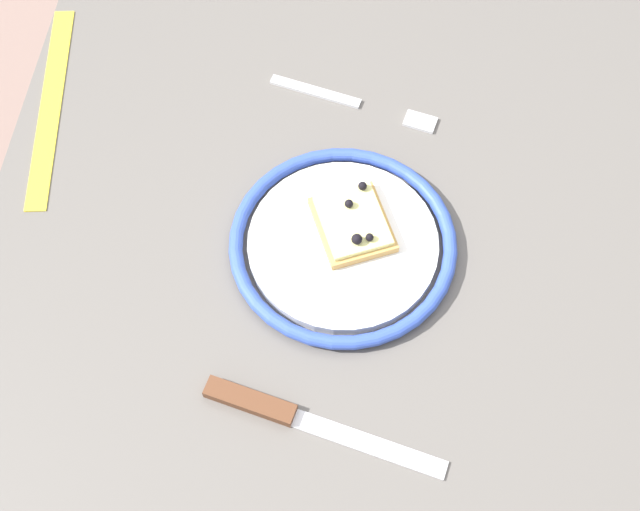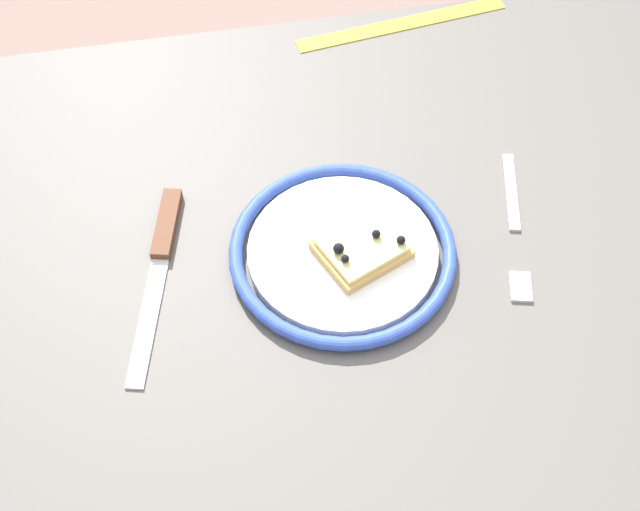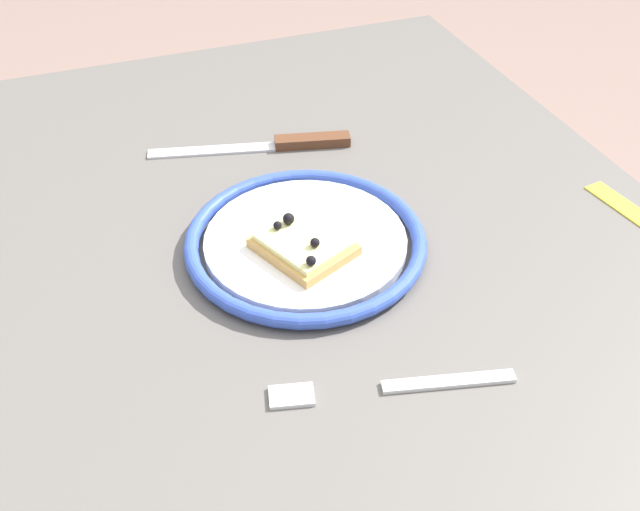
% 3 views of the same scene
% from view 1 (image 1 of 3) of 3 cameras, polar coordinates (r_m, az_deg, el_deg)
% --- Properties ---
extents(ground_plane, '(6.00, 6.00, 0.00)m').
position_cam_1_polar(ground_plane, '(1.57, 2.11, -10.23)').
color(ground_plane, gray).
extents(dining_table, '(1.09, 0.83, 0.71)m').
position_cam_1_polar(dining_table, '(0.99, 3.29, 0.97)').
color(dining_table, '#5B5651').
rests_on(dining_table, ground_plane).
extents(plate, '(0.24, 0.24, 0.02)m').
position_cam_1_polar(plate, '(0.89, 1.56, 0.80)').
color(plate, white).
rests_on(plate, dining_table).
extents(pizza_slice_near, '(0.11, 0.10, 0.03)m').
position_cam_1_polar(pizza_slice_near, '(0.88, 2.23, 2.18)').
color(pizza_slice_near, tan).
rests_on(pizza_slice_near, plate).
extents(knife, '(0.08, 0.24, 0.01)m').
position_cam_1_polar(knife, '(0.82, -2.57, -10.54)').
color(knife, silver).
rests_on(knife, dining_table).
extents(fork, '(0.06, 0.20, 0.00)m').
position_cam_1_polar(fork, '(1.00, 2.33, 10.26)').
color(fork, silver).
rests_on(fork, dining_table).
extents(measuring_tape, '(0.29, 0.06, 0.00)m').
position_cam_1_polar(measuring_tape, '(1.05, -17.70, 9.68)').
color(measuring_tape, yellow).
rests_on(measuring_tape, dining_table).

